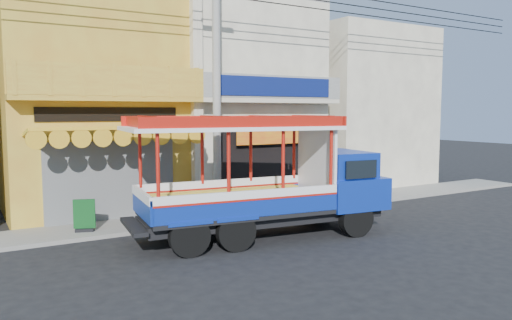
{
  "coord_description": "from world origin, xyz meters",
  "views": [
    {
      "loc": [
        -8.26,
        -11.23,
        3.65
      ],
      "look_at": [
        0.0,
        2.5,
        2.08
      ],
      "focal_mm": 35.0,
      "sensor_mm": 36.0,
      "label": 1
    }
  ],
  "objects_px": {
    "green_sign": "(84,218)",
    "potted_plant_a": "(259,198)",
    "utility_pole": "(221,68)",
    "songthaew_truck": "(280,179)",
    "potted_plant_c": "(299,194)"
  },
  "relations": [
    {
      "from": "green_sign",
      "to": "potted_plant_a",
      "type": "xyz_separation_m",
      "value": [
        6.1,
        0.1,
        0.02
      ]
    },
    {
      "from": "green_sign",
      "to": "utility_pole",
      "type": "bearing_deg",
      "value": -5.72
    },
    {
      "from": "potted_plant_a",
      "to": "green_sign",
      "type": "bearing_deg",
      "value": 129.54
    },
    {
      "from": "songthaew_truck",
      "to": "green_sign",
      "type": "relative_size",
      "value": 8.15
    },
    {
      "from": "songthaew_truck",
      "to": "potted_plant_a",
      "type": "height_order",
      "value": "songthaew_truck"
    },
    {
      "from": "utility_pole",
      "to": "potted_plant_c",
      "type": "bearing_deg",
      "value": 9.14
    },
    {
      "from": "green_sign",
      "to": "potted_plant_a",
      "type": "bearing_deg",
      "value": 0.91
    },
    {
      "from": "utility_pole",
      "to": "songthaew_truck",
      "type": "height_order",
      "value": "utility_pole"
    },
    {
      "from": "utility_pole",
      "to": "songthaew_truck",
      "type": "relative_size",
      "value": 3.6
    },
    {
      "from": "utility_pole",
      "to": "songthaew_truck",
      "type": "distance_m",
      "value": 4.25
    },
    {
      "from": "songthaew_truck",
      "to": "potted_plant_c",
      "type": "height_order",
      "value": "songthaew_truck"
    },
    {
      "from": "utility_pole",
      "to": "green_sign",
      "type": "height_order",
      "value": "utility_pole"
    },
    {
      "from": "utility_pole",
      "to": "potted_plant_c",
      "type": "relative_size",
      "value": 32.82
    },
    {
      "from": "utility_pole",
      "to": "green_sign",
      "type": "xyz_separation_m",
      "value": [
        -4.3,
        0.43,
        -4.51
      ]
    },
    {
      "from": "utility_pole",
      "to": "songthaew_truck",
      "type": "bearing_deg",
      "value": -76.98
    }
  ]
}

